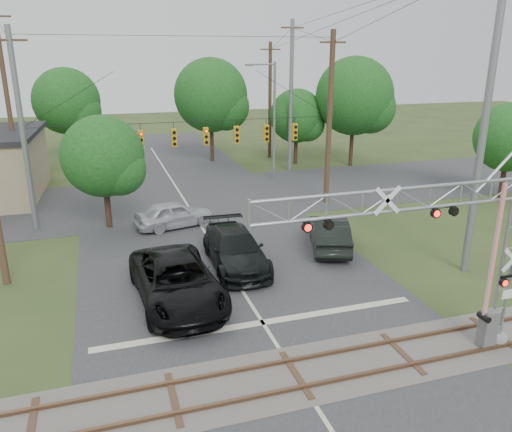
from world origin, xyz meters
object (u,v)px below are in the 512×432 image
object	(u,v)px
traffic_signal_span	(203,128)
car_dark	(235,249)
pickup_black	(177,281)
crossing_gantry	(441,242)
streetlight	(272,115)
sedan_silver	(174,214)

from	to	relation	value
traffic_signal_span	car_dark	world-z (taller)	traffic_signal_span
pickup_black	car_dark	size ratio (longest dim) A/B	1.13
crossing_gantry	car_dark	xyz separation A→B (m)	(-4.30, 9.52, -3.39)
streetlight	sedan_silver	bearing A→B (deg)	-134.73
traffic_signal_span	crossing_gantry	bearing A→B (deg)	-77.99
car_dark	streetlight	distance (m)	18.59
crossing_gantry	streetlight	distance (m)	26.15
car_dark	streetlight	world-z (taller)	streetlight
traffic_signal_span	car_dark	distance (m)	10.02
crossing_gantry	traffic_signal_span	bearing A→B (deg)	102.01
crossing_gantry	pickup_black	size ratio (longest dim) A/B	1.42
traffic_signal_span	pickup_black	xyz separation A→B (m)	(-3.73, -11.73, -4.63)
car_dark	streetlight	xyz separation A→B (m)	(7.60, 16.39, 4.38)
car_dark	crossing_gantry	bearing A→B (deg)	-63.90
traffic_signal_span	sedan_silver	world-z (taller)	traffic_signal_span
crossing_gantry	sedan_silver	world-z (taller)	crossing_gantry
crossing_gantry	car_dark	bearing A→B (deg)	114.32
car_dark	streetlight	size ratio (longest dim) A/B	0.65
traffic_signal_span	streetlight	size ratio (longest dim) A/B	2.05
streetlight	traffic_signal_span	bearing A→B (deg)	-133.63
traffic_signal_span	pickup_black	size ratio (longest dim) A/B	2.80
car_dark	sedan_silver	xyz separation A→B (m)	(-1.97, 6.73, -0.09)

